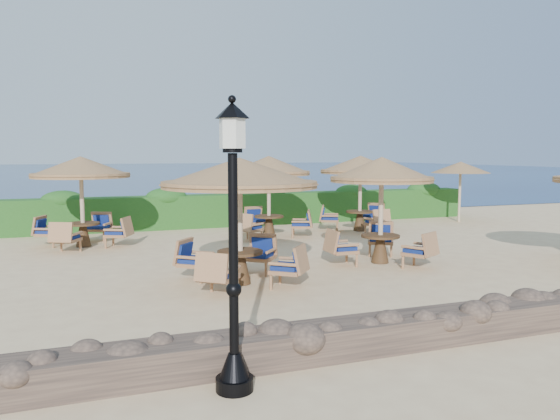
{
  "coord_description": "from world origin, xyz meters",
  "views": [
    {
      "loc": [
        -6.4,
        -12.7,
        2.75
      ],
      "look_at": [
        -1.64,
        0.28,
        1.3
      ],
      "focal_mm": 35.0,
      "sensor_mm": 36.0,
      "label": 1
    }
  ],
  "objects_px": {
    "lamp_post": "(233,259)",
    "cafe_set_4": "(269,179)",
    "cafe_set_5": "(360,177)",
    "cafe_set_1": "(381,189)",
    "extra_parasol": "(461,168)",
    "cafe_set_3": "(81,185)",
    "cafe_set_0": "(240,193)"
  },
  "relations": [
    {
      "from": "lamp_post",
      "to": "cafe_set_4",
      "type": "height_order",
      "value": "lamp_post"
    },
    {
      "from": "cafe_set_4",
      "to": "cafe_set_5",
      "type": "distance_m",
      "value": 3.49
    },
    {
      "from": "lamp_post",
      "to": "cafe_set_1",
      "type": "height_order",
      "value": "lamp_post"
    },
    {
      "from": "lamp_post",
      "to": "extra_parasol",
      "type": "xyz_separation_m",
      "value": [
        12.6,
        12.0,
        0.62
      ]
    },
    {
      "from": "lamp_post",
      "to": "cafe_set_3",
      "type": "distance_m",
      "value": 11.1
    },
    {
      "from": "lamp_post",
      "to": "cafe_set_5",
      "type": "distance_m",
      "value": 13.48
    },
    {
      "from": "cafe_set_5",
      "to": "cafe_set_4",
      "type": "bearing_deg",
      "value": -175.98
    },
    {
      "from": "lamp_post",
      "to": "cafe_set_1",
      "type": "relative_size",
      "value": 1.19
    },
    {
      "from": "lamp_post",
      "to": "cafe_set_3",
      "type": "bearing_deg",
      "value": 98.18
    },
    {
      "from": "cafe_set_0",
      "to": "cafe_set_4",
      "type": "xyz_separation_m",
      "value": [
        2.66,
        5.89,
        -0.04
      ]
    },
    {
      "from": "cafe_set_1",
      "to": "cafe_set_4",
      "type": "relative_size",
      "value": 0.99
    },
    {
      "from": "lamp_post",
      "to": "extra_parasol",
      "type": "height_order",
      "value": "lamp_post"
    },
    {
      "from": "lamp_post",
      "to": "cafe_set_1",
      "type": "distance_m",
      "value": 8.01
    },
    {
      "from": "cafe_set_0",
      "to": "cafe_set_3",
      "type": "height_order",
      "value": "same"
    },
    {
      "from": "cafe_set_4",
      "to": "cafe_set_3",
      "type": "bearing_deg",
      "value": 178.75
    },
    {
      "from": "lamp_post",
      "to": "cafe_set_5",
      "type": "relative_size",
      "value": 1.16
    },
    {
      "from": "lamp_post",
      "to": "cafe_set_1",
      "type": "bearing_deg",
      "value": 47.54
    },
    {
      "from": "cafe_set_3",
      "to": "cafe_set_4",
      "type": "bearing_deg",
      "value": -1.25
    },
    {
      "from": "cafe_set_0",
      "to": "cafe_set_1",
      "type": "distance_m",
      "value": 4.02
    },
    {
      "from": "lamp_post",
      "to": "cafe_set_0",
      "type": "height_order",
      "value": "lamp_post"
    },
    {
      "from": "extra_parasol",
      "to": "cafe_set_3",
      "type": "relative_size",
      "value": 0.85
    },
    {
      "from": "cafe_set_0",
      "to": "cafe_set_1",
      "type": "height_order",
      "value": "same"
    },
    {
      "from": "cafe_set_0",
      "to": "cafe_set_3",
      "type": "relative_size",
      "value": 1.16
    },
    {
      "from": "cafe_set_0",
      "to": "cafe_set_3",
      "type": "bearing_deg",
      "value": 117.06
    },
    {
      "from": "cafe_set_3",
      "to": "cafe_set_5",
      "type": "height_order",
      "value": "same"
    },
    {
      "from": "cafe_set_0",
      "to": "lamp_post",
      "type": "bearing_deg",
      "value": -106.71
    },
    {
      "from": "lamp_post",
      "to": "extra_parasol",
      "type": "bearing_deg",
      "value": 43.6
    },
    {
      "from": "cafe_set_3",
      "to": "cafe_set_5",
      "type": "xyz_separation_m",
      "value": [
        9.22,
        0.12,
        0.09
      ]
    },
    {
      "from": "cafe_set_4",
      "to": "cafe_set_1",
      "type": "bearing_deg",
      "value": -75.83
    },
    {
      "from": "cafe_set_0",
      "to": "extra_parasol",
      "type": "bearing_deg",
      "value": 32.32
    },
    {
      "from": "lamp_post",
      "to": "cafe_set_3",
      "type": "height_order",
      "value": "lamp_post"
    },
    {
      "from": "extra_parasol",
      "to": "cafe_set_0",
      "type": "height_order",
      "value": "cafe_set_0"
    }
  ]
}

